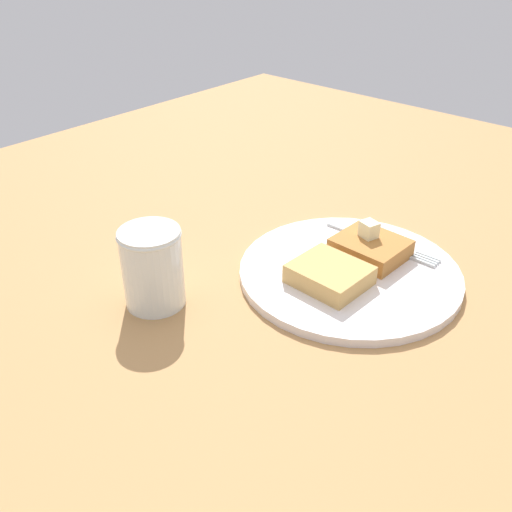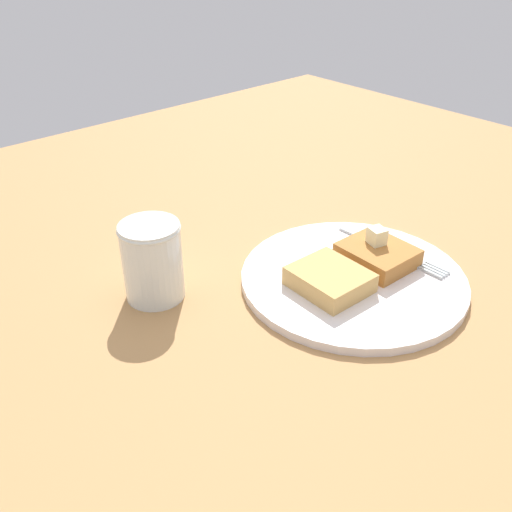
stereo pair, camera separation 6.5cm
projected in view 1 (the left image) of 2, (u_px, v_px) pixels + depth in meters
The scene contains 7 objects.
table_surface at pixel (312, 249), 76.81cm from camera, with size 128.80×128.80×1.97cm, color #AC7C4A.
plate at pixel (350, 272), 69.00cm from camera, with size 26.65×26.65×1.08cm.
toast_slice_left at pixel (370, 248), 70.71cm from camera, with size 7.20×8.20×2.30cm, color #AC6D31.
toast_slice_middle at pixel (330, 275), 65.58cm from camera, with size 7.20×8.20×2.30cm, color tan.
butter_pat_primary at pixel (369, 229), 70.33cm from camera, with size 2.02×1.82×2.02cm, color #F0EAB5.
fork at pixel (387, 245), 73.22cm from camera, with size 2.24×16.02×0.36cm.
syrup_jar at pixel (153, 271), 62.69cm from camera, with size 6.96×6.96×9.20cm.
Camera 1 is at (54.36, 38.15, 40.31)cm, focal length 40.00 mm.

